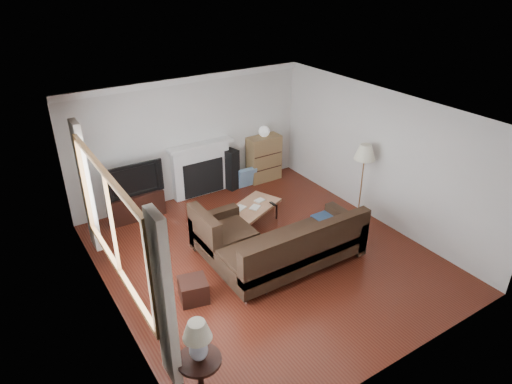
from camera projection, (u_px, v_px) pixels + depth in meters
room at (266, 191)px, 7.13m from camera, size 5.10×5.60×2.54m
window at (112, 224)px, 5.67m from camera, size 0.12×2.74×1.54m
curtain_near at (164, 302)px, 4.62m from camera, size 0.10×0.35×2.10m
curtain_far at (86, 188)px, 6.90m from camera, size 0.10×0.35×2.10m
fireplace at (201, 169)px, 9.48m from camera, size 1.40×0.26×1.15m
tv_stand at (136, 204)px, 8.80m from camera, size 1.02×0.46×0.51m
television at (132, 178)px, 8.53m from camera, size 1.10×0.14×0.63m
speaker_left at (147, 193)px, 8.90m from camera, size 0.27×0.31×0.79m
speaker_right at (231, 169)px, 9.78m from camera, size 0.32×0.35×0.89m
bookshelf at (264, 158)px, 10.14m from camera, size 0.75×0.35×1.03m
globe_lamp at (264, 131)px, 9.85m from camera, size 0.24×0.24×0.24m
sectional_sofa at (293, 245)px, 7.28m from camera, size 2.60×1.90×0.84m
coffee_table at (253, 216)px, 8.49m from camera, size 1.24×0.98×0.43m
footstool at (193, 290)px, 6.67m from camera, size 0.48×0.48×0.34m
floor_lamp at (362, 183)px, 8.50m from camera, size 0.40×0.40×1.52m
side_table at (201, 379)px, 5.11m from camera, size 0.49×0.49×0.62m
table_lamp at (198, 341)px, 4.84m from camera, size 0.32×0.32×0.52m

